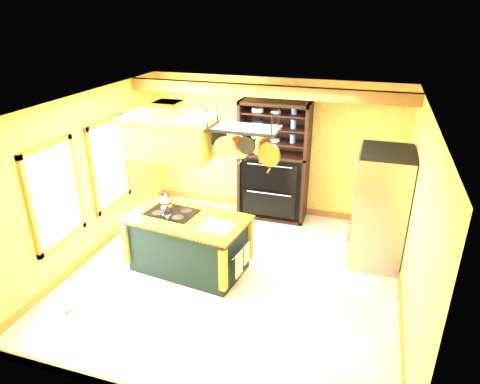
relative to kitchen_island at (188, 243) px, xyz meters
The scene contains 15 objects.
floor 0.89m from the kitchen_island, ahead, with size 5.00×5.00×0.00m, color beige.
ceiling 2.35m from the kitchen_island, ahead, with size 5.00×5.00×0.00m, color white.
wall_back 2.78m from the kitchen_island, 73.46° to the left, with size 5.00×0.02×2.70m, color #C09146.
wall_front 2.73m from the kitchen_island, 73.11° to the right, with size 5.00×0.02×2.70m, color #C09146.
wall_left 1.96m from the kitchen_island, behind, with size 0.02×5.00×2.70m, color #C09146.
wall_right 3.37m from the kitchen_island, ahead, with size 0.02×5.00×2.70m, color #C09146.
ceiling_beam 2.84m from the kitchen_island, 66.52° to the left, with size 5.00×0.15×0.20m, color #96562E.
window_near 2.10m from the kitchen_island, 155.76° to the right, with size 0.06×1.06×1.56m.
window_far 2.05m from the kitchen_island, 159.89° to the left, with size 0.06×1.06×1.56m.
kitchen_island is the anchor object (origin of this frame).
range_hood 1.77m from the kitchen_island, behind, with size 1.31×0.74×0.80m.
pot_rack 2.03m from the kitchen_island, ahead, with size 1.07×0.49×0.76m.
refrigerator 3.10m from the kitchen_island, 22.74° to the left, with size 0.81×0.96×1.88m.
hutch 2.46m from the kitchen_island, 69.90° to the left, with size 1.32×0.60×2.33m.
floor_register 1.92m from the kitchen_island, 125.15° to the right, with size 0.28×0.12×0.01m, color black.
Camera 1 is at (1.79, -5.38, 3.94)m, focal length 32.00 mm.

